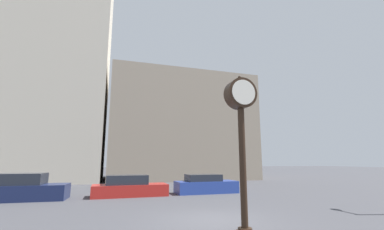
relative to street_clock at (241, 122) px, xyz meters
name	(u,v)px	position (x,y,z in m)	size (l,w,h in m)	color
ground_plane	(212,220)	(-0.18, 2.26, -3.44)	(200.00, 200.00, 0.00)	#424247
building_tall_tower	(55,20)	(-11.74, 26.26, 16.44)	(13.62, 12.00, 39.77)	beige
building_storefront_row	(178,129)	(4.56, 26.26, 3.12)	(17.90, 12.00, 13.13)	gray
street_clock	(241,122)	(0.00, 0.00, 0.00)	(1.00, 0.64, 5.00)	black
car_navy	(22,189)	(-8.75, 10.07, -2.81)	(4.79, 2.08, 1.52)	#19234C
car_red	(129,187)	(-2.74, 10.15, -2.89)	(4.73, 1.83, 1.33)	red
car_blue	(205,185)	(2.53, 10.30, -2.89)	(4.34, 1.79, 1.29)	#28429E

